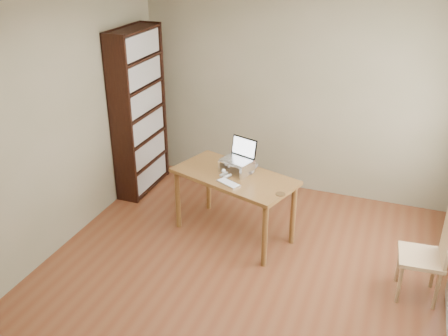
% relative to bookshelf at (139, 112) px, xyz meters
% --- Properties ---
extents(room, '(4.04, 4.54, 2.64)m').
position_rel_bookshelf_xyz_m(room, '(1.86, -1.54, 0.25)').
color(room, brown).
rests_on(room, ground).
extents(bookshelf, '(0.30, 0.90, 2.10)m').
position_rel_bookshelf_xyz_m(bookshelf, '(0.00, 0.00, 0.00)').
color(bookshelf, black).
rests_on(bookshelf, ground).
extents(desk, '(1.46, 1.04, 0.75)m').
position_rel_bookshelf_xyz_m(desk, '(1.51, -0.68, -0.41)').
color(desk, brown).
rests_on(desk, ground).
extents(laptop_stand, '(0.32, 0.25, 0.13)m').
position_rel_bookshelf_xyz_m(laptop_stand, '(1.51, -0.60, -0.22)').
color(laptop_stand, silver).
rests_on(laptop_stand, desk).
extents(laptop, '(0.37, 0.36, 0.23)m').
position_rel_bookshelf_xyz_m(laptop, '(1.51, -0.54, -0.11)').
color(laptop, silver).
rests_on(laptop, laptop_stand).
extents(keyboard, '(0.28, 0.22, 0.02)m').
position_rel_bookshelf_xyz_m(keyboard, '(1.53, -0.90, -0.29)').
color(keyboard, silver).
rests_on(keyboard, desk).
extents(coaster, '(0.10, 0.10, 0.01)m').
position_rel_bookshelf_xyz_m(coaster, '(2.09, -0.92, -0.30)').
color(coaster, '#4F361B').
rests_on(coaster, desk).
extents(cat, '(0.25, 0.49, 0.16)m').
position_rel_bookshelf_xyz_m(cat, '(1.52, -0.57, -0.23)').
color(cat, '#473F38').
rests_on(cat, desk).
extents(chair, '(0.42, 0.42, 0.89)m').
position_rel_bookshelf_xyz_m(chair, '(3.53, -1.05, -0.57)').
color(chair, tan).
rests_on(chair, ground).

